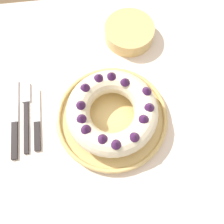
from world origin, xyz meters
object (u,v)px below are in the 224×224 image
Objects in this scene: serving_dish at (112,118)px; bundt_cake at (112,112)px; fork at (26,112)px; side_bowl at (129,32)px; serving_knife at (15,124)px; cake_knife at (37,123)px.

serving_dish is 0.04m from bundt_cake.
side_bowl reaches higher than fork.
serving_knife is 0.06m from cake_knife.
fork is (-0.24, 0.05, -0.05)m from bundt_cake.
serving_knife is at bearing -132.53° from fork.
fork is 1.37× the size of side_bowl.
bundt_cake is 0.27m from serving_knife.
bundt_cake is 1.33× the size of cake_knife.
bundt_cake is at bearing -2.08° from serving_knife.
bundt_cake is 1.16× the size of fork.
serving_dish is 1.32× the size of serving_knife.
serving_knife is at bearing 176.10° from serving_dish.
cake_knife is (-0.21, 0.01, -0.01)m from serving_dish.
bundt_cake is 0.25m from fork.
side_bowl is (0.09, 0.27, -0.03)m from bundt_cake.
cake_knife is (0.06, -0.01, 0.00)m from serving_knife.
serving_dish is at bearing -2.07° from serving_knife.
bundt_cake is at bearing -63.31° from serving_dish.
cake_knife is at bearing -139.10° from side_bowl.
fork is 0.90× the size of serving_knife.
fork is at bearing -146.23° from side_bowl.
cake_knife is at bearing -3.92° from serving_knife.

